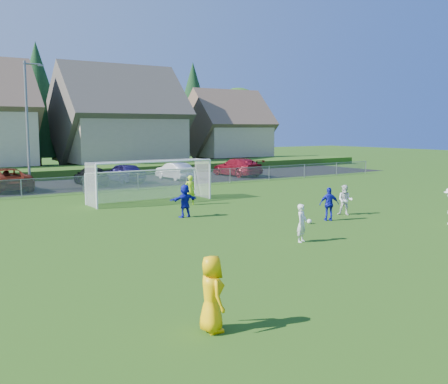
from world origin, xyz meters
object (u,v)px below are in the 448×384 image
at_px(player_white_a, 302,223).
at_px(car_e, 124,173).
at_px(player_white_b, 345,200).
at_px(car_f, 175,171).
at_px(player_blue_a, 329,204).
at_px(goalkeeper, 190,190).
at_px(player_blue_b, 185,201).
at_px(car_d, 91,176).
at_px(referee, 212,294).
at_px(car_g, 237,167).
at_px(soccer_ball, 309,221).
at_px(soccer_goal, 149,175).
at_px(car_c, 4,179).

distance_m(player_white_a, car_e, 24.83).
distance_m(player_white_b, car_f, 21.18).
relative_size(player_blue_a, goalkeeper, 0.93).
bearing_deg(car_f, player_blue_a, 78.97).
xyz_separation_m(player_white_b, goalkeeper, (-4.73, 7.46, 0.08)).
relative_size(player_white_b, goalkeeper, 0.90).
bearing_deg(player_blue_b, player_white_b, 148.46).
relative_size(player_white_a, player_white_b, 0.97).
relative_size(player_white_b, car_d, 0.32).
height_order(referee, car_g, referee).
bearing_deg(soccer_ball, goalkeeper, 100.77).
distance_m(player_white_b, car_d, 21.38).
relative_size(referee, player_white_b, 1.10).
height_order(player_white_a, soccer_goal, soccer_goal).
xyz_separation_m(car_d, soccer_goal, (-0.21, -10.54, 0.94)).
distance_m(goalkeeper, soccer_goal, 2.99).
distance_m(player_white_a, player_blue_b, 7.53).
height_order(player_blue_a, soccer_goal, soccer_goal).
bearing_deg(player_blue_b, soccer_goal, -101.03).
bearing_deg(goalkeeper, car_c, -44.26).
bearing_deg(player_blue_b, car_c, -74.85).
distance_m(player_blue_a, player_blue_b, 7.02).
xyz_separation_m(player_white_b, player_blue_b, (-7.04, 4.00, 0.05)).
relative_size(player_white_a, car_g, 0.27).
height_order(player_white_a, car_f, player_white_a).
height_order(car_e, car_f, car_e).
height_order(referee, player_blue_a, referee).
bearing_deg(soccer_ball, player_white_b, 13.76).
height_order(soccer_ball, goalkeeper, goalkeeper).
relative_size(player_white_b, player_blue_b, 0.94).
bearing_deg(referee, car_f, -18.08).
xyz_separation_m(soccer_ball, player_blue_a, (1.35, 0.09, 0.69)).
distance_m(player_white_a, car_d, 24.03).
bearing_deg(player_blue_b, car_e, -105.35).
distance_m(car_e, car_f, 4.66).
relative_size(player_white_a, car_f, 0.34).
xyz_separation_m(player_white_a, player_blue_a, (4.29, 2.79, 0.05)).
relative_size(player_blue_b, car_c, 0.28).
bearing_deg(goalkeeper, player_blue_b, 72.55).
bearing_deg(soccer_goal, player_blue_a, -68.25).
relative_size(referee, car_e, 0.37).
xyz_separation_m(referee, car_g, (21.78, 29.73, -0.04)).
height_order(car_c, car_e, car_c).
distance_m(player_blue_a, car_g, 23.45).
distance_m(car_c, soccer_goal, 12.24).
height_order(soccer_ball, car_c, car_c).
distance_m(player_white_a, car_c, 24.83).
bearing_deg(referee, car_c, 5.90).
bearing_deg(soccer_goal, car_f, 54.93).
bearing_deg(soccer_ball, player_blue_a, 3.96).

